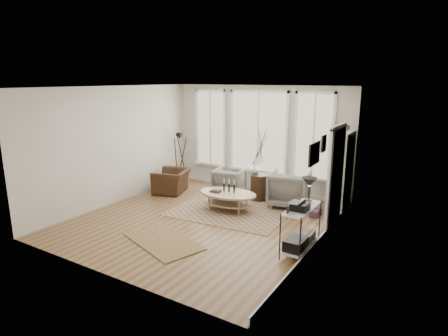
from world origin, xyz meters
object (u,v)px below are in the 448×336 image
Objects in this scene: low_shelf at (301,224)px; coffee_table at (227,196)px; bookcase at (342,172)px; accent_chair at (172,181)px; armchair_left at (229,181)px; side_table at (259,166)px; armchair_right at (289,189)px.

coffee_table is at bearing 152.89° from low_shelf.
bookcase is 4.50m from accent_chair.
accent_chair is (-1.44, -0.67, -0.04)m from armchair_left.
side_table reaches higher than armchair_left.
coffee_table is at bearing 34.29° from armchair_right.
low_shelf is 3.66m from armchair_left.
bookcase is 1.32m from armchair_right.
armchair_left reaches higher than accent_chair.
armchair_left reaches higher than coffee_table.
low_shelf reaches higher than coffee_table.
armchair_left is 1.74m from armchair_right.
low_shelf is at bearing -27.11° from coffee_table.
bookcase is 2.17× the size of armchair_right.
coffee_table is at bearing -149.04° from bookcase.
bookcase reaches higher than coffee_table.
armchair_right is 0.96m from side_table.
side_table is (0.28, 1.12, 0.56)m from coffee_table.
low_shelf is at bearing -49.21° from side_table.
accent_chair is at bearing 1.43° from armchair_right.
coffee_table is (-2.29, -1.38, -0.61)m from bookcase.
bookcase is at bearing 83.54° from accent_chair.
accent_chair is (-4.30, 1.60, -0.20)m from low_shelf.
low_shelf reaches higher than armchair_right.
armchair_right is at bearing -165.89° from bookcase.
armchair_left is 0.82× the size of armchair_right.
side_table is (-0.84, 0.04, 0.47)m from armchair_right.
bookcase reaches higher than armchair_left.
coffee_table is 1.87× the size of armchair_left.
side_table is (0.90, -0.00, 0.55)m from armchair_left.
bookcase is at bearing 30.96° from coffee_table.
side_table is at bearing 87.55° from accent_chair.
accent_chair is at bearing 159.61° from low_shelf.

